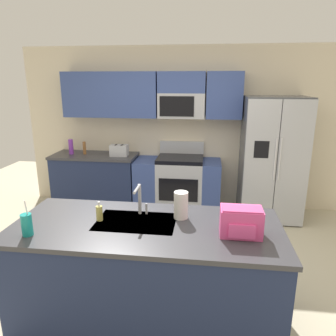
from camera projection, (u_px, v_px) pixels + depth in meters
The scene contains 14 objects.
ground_plane at pixel (162, 273), 3.49m from camera, with size 9.00×9.00×0.00m, color beige.
kitchen_wall_unit at pixel (171, 118), 5.10m from camera, with size 5.20×0.43×2.60m.
back_counter at pixel (96, 180), 5.25m from camera, with size 1.37×0.63×0.90m.
range_oven at pixel (178, 184), 5.09m from camera, with size 1.36×0.61×1.10m.
refrigerator at pixel (272, 159), 4.72m from camera, with size 0.90×0.76×1.85m.
island_counter at pixel (147, 271), 2.75m from camera, with size 2.26×0.97×0.90m.
toaster at pixel (119, 150), 5.01m from camera, with size 0.28×0.16×0.18m.
pepper_mill at pixel (84, 148), 5.13m from camera, with size 0.05×0.05×0.21m, color brown.
bottle_purple at pixel (71, 147), 5.12m from camera, with size 0.07×0.07×0.24m, color purple.
sink_faucet at pixel (140, 197), 2.78m from camera, with size 0.09×0.21×0.28m.
drink_cup_teal at pixel (27, 225), 2.43m from camera, with size 0.08×0.08×0.30m.
soap_dispenser at pixel (99, 213), 2.70m from camera, with size 0.06×0.06×0.17m.
paper_towel_roll at pixel (181, 205), 2.73m from camera, with size 0.12×0.12×0.24m, color white.
backpack at pixel (241, 221), 2.43m from camera, with size 0.32×0.22×0.23m.
Camera 1 is at (0.45, -3.01, 2.07)m, focal length 33.56 mm.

